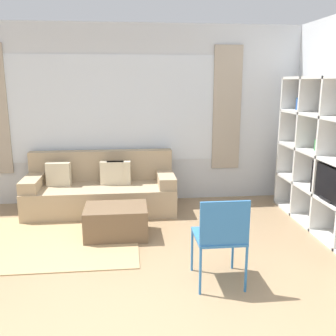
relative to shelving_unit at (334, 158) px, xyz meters
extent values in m
plane|color=#9E7F5B|center=(-2.71, -1.68, -0.95)|extent=(16.00, 16.00, 0.00)
cube|color=silver|center=(-2.71, 1.58, 0.40)|extent=(6.98, 0.07, 2.70)
cube|color=white|center=(-2.71, 1.54, 0.50)|extent=(3.18, 0.01, 1.60)
cube|color=#B2A38E|center=(-0.95, 1.53, 0.50)|extent=(0.44, 0.03, 1.90)
cube|color=tan|center=(-3.81, 0.06, -0.95)|extent=(2.80, 1.64, 0.01)
cube|color=white|center=(-0.03, 0.00, 0.01)|extent=(0.42, 0.04, 1.93)
cube|color=white|center=(-0.03, 0.58, 0.01)|extent=(0.42, 0.04, 1.93)
cube|color=white|center=(-0.03, 1.15, 0.01)|extent=(0.42, 0.04, 1.93)
cube|color=white|center=(-0.03, 0.00, -0.94)|extent=(0.42, 2.30, 0.04)
cube|color=white|center=(-0.03, 0.00, -0.47)|extent=(0.42, 2.30, 0.04)
cube|color=white|center=(-0.03, 0.00, 0.01)|extent=(0.42, 2.30, 0.04)
cube|color=white|center=(-0.03, 0.00, 0.49)|extent=(0.42, 2.30, 0.04)
cube|color=black|center=(-0.20, -0.29, -0.25)|extent=(0.04, 0.77, 0.41)
cube|color=black|center=(-0.18, -0.29, -0.44)|extent=(0.10, 0.24, 0.03)
cube|color=#232328|center=(-0.05, 0.86, -0.84)|extent=(0.09, 0.09, 0.17)
cube|color=#388947|center=(-0.05, 0.29, 0.10)|extent=(0.08, 0.08, 0.15)
cube|color=#2856A8|center=(-0.05, 0.89, 0.59)|extent=(0.10, 0.10, 0.17)
cylinder|color=#232328|center=(-0.05, 0.27, 0.55)|extent=(0.07, 0.07, 0.08)
cube|color=tan|center=(-2.91, 1.06, -0.76)|extent=(2.13, 0.86, 0.39)
cube|color=tan|center=(-2.91, 1.40, -0.34)|extent=(2.13, 0.18, 0.45)
cube|color=tan|center=(-3.85, 1.06, -0.49)|extent=(0.24, 0.80, 0.16)
cube|color=tan|center=(-1.96, 1.06, -0.49)|extent=(0.24, 0.80, 0.16)
cube|color=beige|center=(-2.64, 1.12, -0.40)|extent=(0.35, 0.14, 0.34)
cube|color=beige|center=(-3.51, 1.12, -0.40)|extent=(0.35, 0.14, 0.34)
cube|color=beige|center=(-2.74, 1.12, -0.40)|extent=(0.35, 0.14, 0.34)
cube|color=brown|center=(-2.67, 0.12, -0.77)|extent=(0.75, 0.55, 0.38)
cylinder|color=#3375B7|center=(-1.47, -0.84, -0.73)|extent=(0.02, 0.02, 0.44)
cylinder|color=#3375B7|center=(-1.89, -0.84, -0.73)|extent=(0.02, 0.02, 0.44)
cylinder|color=#3375B7|center=(-1.47, -1.27, -0.73)|extent=(0.02, 0.02, 0.44)
cylinder|color=#3375B7|center=(-1.89, -1.27, -0.73)|extent=(0.02, 0.02, 0.44)
cube|color=#3375B7|center=(-1.68, -1.05, -0.50)|extent=(0.44, 0.46, 0.02)
cube|color=#3375B7|center=(-1.68, -1.26, -0.29)|extent=(0.44, 0.02, 0.40)
camera|label=1|loc=(-2.49, -4.23, 0.91)|focal=40.00mm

